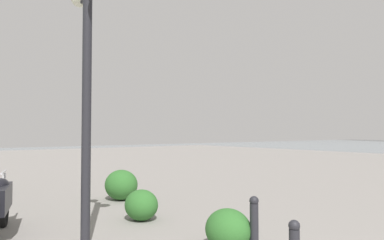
{
  "coord_description": "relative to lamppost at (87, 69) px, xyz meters",
  "views": [
    {
      "loc": [
        -0.19,
        2.67,
        1.7
      ],
      "look_at": [
        9.39,
        -4.56,
        2.11
      ],
      "focal_mm": 33.12,
      "sensor_mm": 36.0,
      "label": 1
    }
  ],
  "objects": [
    {
      "name": "lamppost",
      "position": [
        0.0,
        0.0,
        0.0
      ],
      "size": [
        0.98,
        0.28,
        3.99
      ],
      "color": "#232328",
      "rests_on": "ground"
    },
    {
      "name": "bollard_mid",
      "position": [
        -1.78,
        -1.74,
        -2.24
      ],
      "size": [
        0.13,
        0.13,
        0.81
      ],
      "color": "#232328",
      "rests_on": "ground"
    },
    {
      "name": "shrub_low",
      "position": [
        0.84,
        -1.41,
        -2.36
      ],
      "size": [
        0.69,
        0.62,
        0.59
      ],
      "color": "#2D6628",
      "rests_on": "ground"
    },
    {
      "name": "shrub_round",
      "position": [
        2.95,
        -2.01,
        -2.28
      ],
      "size": [
        0.88,
        0.79,
        0.75
      ],
      "color": "#2D6628",
      "rests_on": "ground"
    },
    {
      "name": "shrub_wide",
      "position": [
        -1.45,
        -1.56,
        -2.36
      ],
      "size": [
        0.7,
        0.63,
        0.6
      ],
      "color": "#2D6628",
      "rests_on": "ground"
    }
  ]
}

